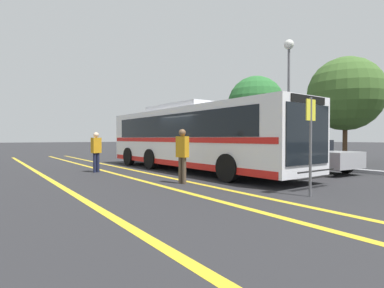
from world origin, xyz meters
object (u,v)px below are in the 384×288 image
at_px(parked_car_1, 179,148).
at_px(bus_stop_sign, 311,134).
at_px(pedestrian_1, 96,149).
at_px(tree_1, 345,94).
at_px(tree_0, 256,104).
at_px(parked_car_3, 306,156).
at_px(street_lamp, 289,70).
at_px(parked_car_2, 223,151).
at_px(pedestrian_0, 182,152).
at_px(parked_car_0, 151,148).
at_px(transit_bus, 192,136).

relative_size(parked_car_1, bus_stop_sign, 1.64).
height_order(pedestrian_1, tree_1, tree_1).
xyz_separation_m(parked_car_1, tree_0, (2.84, 5.35, 3.44)).
bearing_deg(bus_stop_sign, parked_car_1, -111.03).
height_order(parked_car_3, street_lamp, street_lamp).
bearing_deg(bus_stop_sign, parked_car_2, -120.09).
bearing_deg(bus_stop_sign, tree_1, -157.20).
xyz_separation_m(pedestrian_0, street_lamp, (-2.76, 9.38, 4.49)).
height_order(parked_car_1, pedestrian_1, pedestrian_1).
relative_size(parked_car_2, street_lamp, 0.62).
distance_m(pedestrian_0, tree_0, 14.80).
xyz_separation_m(parked_car_0, pedestrian_1, (10.57, -8.24, 0.37)).
distance_m(pedestrian_1, street_lamp, 11.84).
distance_m(transit_bus, pedestrian_0, 4.13).
relative_size(pedestrian_0, pedestrian_1, 1.02).
bearing_deg(parked_car_1, bus_stop_sign, -107.72).
distance_m(parked_car_3, pedestrian_1, 9.61).
height_order(transit_bus, pedestrian_0, transit_bus).
bearing_deg(street_lamp, parked_car_3, -41.87).
height_order(parked_car_2, pedestrian_0, pedestrian_0).
bearing_deg(pedestrian_0, pedestrian_1, 1.35).
height_order(parked_car_0, tree_1, tree_1).
bearing_deg(pedestrian_1, bus_stop_sign, -89.85).
height_order(parked_car_1, street_lamp, street_lamp).
relative_size(parked_car_1, parked_car_3, 0.96).
xyz_separation_m(transit_bus, bus_stop_sign, (6.96, -1.10, -0.01)).
xyz_separation_m(parked_car_1, parked_car_2, (5.07, -0.02, -0.03)).
bearing_deg(tree_1, parked_car_1, -146.17).
bearing_deg(tree_0, parked_car_0, -146.17).
height_order(parked_car_0, parked_car_1, parked_car_1).
bearing_deg(bus_stop_sign, street_lamp, -141.21).
bearing_deg(street_lamp, tree_1, 68.64).
relative_size(pedestrian_1, bus_stop_sign, 0.69).
bearing_deg(transit_bus, pedestrian_1, -27.31).
bearing_deg(street_lamp, parked_car_0, -169.22).
relative_size(parked_car_2, bus_stop_sign, 1.75).
xyz_separation_m(transit_bus, parked_car_1, (-7.58, 4.16, -0.88)).
bearing_deg(pedestrian_0, tree_1, -97.42).
distance_m(pedestrian_0, bus_stop_sign, 4.15).
bearing_deg(parked_car_3, transit_bus, -36.54).
relative_size(parked_car_0, tree_0, 0.64).
height_order(street_lamp, tree_1, street_lamp).
bearing_deg(pedestrian_1, tree_0, -5.66).
bearing_deg(bus_stop_sign, tree_0, -133.34).
relative_size(parked_car_3, pedestrian_1, 2.48).
relative_size(parked_car_1, tree_1, 0.65).
bearing_deg(pedestrian_1, pedestrian_0, -92.98).
height_order(parked_car_0, street_lamp, street_lamp).
distance_m(parked_car_0, tree_0, 10.00).
relative_size(parked_car_1, pedestrian_1, 2.38).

